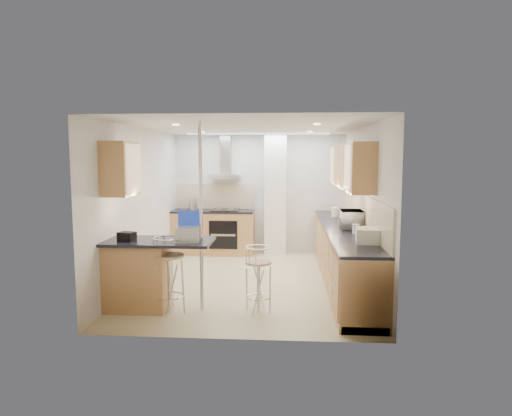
# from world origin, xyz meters

# --- Properties ---
(ground) EXTENTS (4.80, 4.80, 0.00)m
(ground) POSITION_xyz_m (0.00, 0.00, 0.00)
(ground) COLOR tan
(ground) RESTS_ON ground
(room_shell) EXTENTS (3.64, 4.84, 2.51)m
(room_shell) POSITION_xyz_m (0.32, 0.38, 1.54)
(room_shell) COLOR beige
(room_shell) RESTS_ON ground
(right_counter) EXTENTS (0.63, 4.40, 0.92)m
(right_counter) POSITION_xyz_m (1.50, 0.00, 0.46)
(right_counter) COLOR #B9834A
(right_counter) RESTS_ON ground
(back_counter) EXTENTS (1.70, 0.63, 0.92)m
(back_counter) POSITION_xyz_m (-0.95, 2.10, 0.46)
(back_counter) COLOR #B9834A
(back_counter) RESTS_ON ground
(peninsula) EXTENTS (1.47, 0.72, 0.94)m
(peninsula) POSITION_xyz_m (-1.12, -1.45, 0.48)
(peninsula) COLOR #B9834A
(peninsula) RESTS_ON ground
(microwave) EXTENTS (0.36, 0.52, 0.28)m
(microwave) POSITION_xyz_m (1.61, -0.16, 1.06)
(microwave) COLOR silver
(microwave) RESTS_ON right_counter
(laptop) EXTENTS (0.32, 0.26, 0.20)m
(laptop) POSITION_xyz_m (-0.69, -1.56, 1.04)
(laptop) COLOR #989B9F
(laptop) RESTS_ON peninsula
(bag) EXTENTS (0.25, 0.21, 0.12)m
(bag) POSITION_xyz_m (-1.50, -1.52, 1.00)
(bag) COLOR black
(bag) RESTS_ON peninsula
(bar_stool_near) EXTENTS (0.54, 0.54, 1.02)m
(bar_stool_near) POSITION_xyz_m (-0.93, -1.60, 0.51)
(bar_stool_near) COLOR tan
(bar_stool_near) RESTS_ON ground
(bar_stool_end) EXTENTS (0.51, 0.51, 0.88)m
(bar_stool_end) POSITION_xyz_m (0.23, -1.47, 0.44)
(bar_stool_end) COLOR tan
(bar_stool_end) RESTS_ON ground
(jar_a) EXTENTS (0.15, 0.15, 0.18)m
(jar_a) POSITION_xyz_m (1.47, 1.21, 1.01)
(jar_a) COLOR silver
(jar_a) RESTS_ON right_counter
(jar_b) EXTENTS (0.12, 0.12, 0.16)m
(jar_b) POSITION_xyz_m (1.64, 0.69, 1.00)
(jar_b) COLOR silver
(jar_b) RESTS_ON right_counter
(jar_c) EXTENTS (0.18, 0.18, 0.21)m
(jar_c) POSITION_xyz_m (1.58, -0.33, 1.02)
(jar_c) COLOR #B4A690
(jar_c) RESTS_ON right_counter
(jar_d) EXTENTS (0.13, 0.13, 0.14)m
(jar_d) POSITION_xyz_m (1.60, -0.65, 0.99)
(jar_d) COLOR silver
(jar_d) RESTS_ON right_counter
(bread_bin) EXTENTS (0.32, 0.39, 0.19)m
(bread_bin) POSITION_xyz_m (1.64, -1.35, 1.02)
(bread_bin) COLOR silver
(bread_bin) RESTS_ON right_counter
(kettle) EXTENTS (0.16, 0.16, 0.23)m
(kettle) POSITION_xyz_m (-1.38, 2.12, 1.03)
(kettle) COLOR #AAACAF
(kettle) RESTS_ON back_counter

